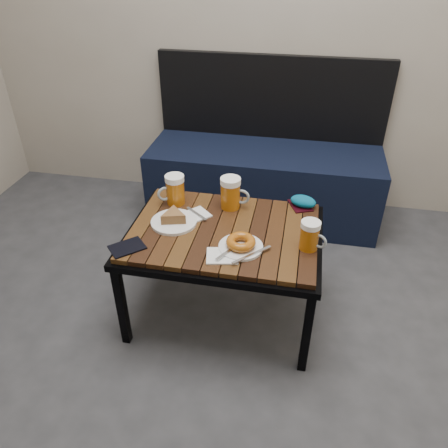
% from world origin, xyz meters
% --- Properties ---
extents(bench, '(1.40, 0.50, 0.95)m').
position_xyz_m(bench, '(-0.16, 1.76, 0.27)').
color(bench, black).
rests_on(bench, ground).
extents(cafe_table, '(0.84, 0.62, 0.47)m').
position_xyz_m(cafe_table, '(-0.23, 0.84, 0.43)').
color(cafe_table, black).
rests_on(cafe_table, ground).
extents(beer_mug_left, '(0.14, 0.12, 0.14)m').
position_xyz_m(beer_mug_left, '(-0.50, 1.01, 0.54)').
color(beer_mug_left, '#A8570D').
rests_on(beer_mug_left, cafe_table).
extents(beer_mug_centre, '(0.14, 0.09, 0.15)m').
position_xyz_m(beer_mug_centre, '(-0.24, 1.02, 0.55)').
color(beer_mug_centre, '#A8570D').
rests_on(beer_mug_centre, cafe_table).
extents(beer_mug_right, '(0.12, 0.10, 0.13)m').
position_xyz_m(beer_mug_right, '(0.13, 0.77, 0.54)').
color(beer_mug_right, '#A8570D').
rests_on(beer_mug_right, cafe_table).
extents(plate_pie, '(0.20, 0.20, 0.06)m').
position_xyz_m(plate_pie, '(-0.46, 0.84, 0.49)').
color(plate_pie, white).
rests_on(plate_pie, cafe_table).
extents(plate_bagel, '(0.21, 0.22, 0.05)m').
position_xyz_m(plate_bagel, '(-0.14, 0.72, 0.49)').
color(plate_bagel, white).
rests_on(plate_bagel, cafe_table).
extents(napkin_left, '(0.15, 0.15, 0.01)m').
position_xyz_m(napkin_left, '(-0.38, 0.92, 0.48)').
color(napkin_left, white).
rests_on(napkin_left, cafe_table).
extents(napkin_right, '(0.14, 0.13, 0.01)m').
position_xyz_m(napkin_right, '(-0.20, 0.65, 0.48)').
color(napkin_right, white).
rests_on(napkin_right, cafe_table).
extents(passport_navy, '(0.17, 0.16, 0.01)m').
position_xyz_m(passport_navy, '(-0.59, 0.63, 0.48)').
color(passport_navy, black).
rests_on(passport_navy, cafe_table).
extents(passport_burgundy, '(0.13, 0.15, 0.01)m').
position_xyz_m(passport_burgundy, '(0.08, 1.10, 0.47)').
color(passport_burgundy, black).
rests_on(passport_burgundy, cafe_table).
extents(knit_pouch, '(0.14, 0.11, 0.05)m').
position_xyz_m(knit_pouch, '(0.09, 1.10, 0.50)').
color(knit_pouch, '#05558C').
rests_on(knit_pouch, cafe_table).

